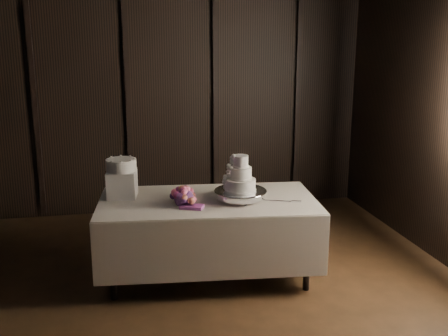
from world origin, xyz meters
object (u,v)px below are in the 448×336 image
display_table (208,234)px  wedding_cake (238,177)px  cake_stand (240,195)px  small_cake (121,165)px  bouquet (184,197)px  box_pedestal (122,184)px

display_table → wedding_cake: 0.63m
display_table → wedding_cake: (0.26, -0.09, 0.56)m
cake_stand → small_cake: bearing=163.5°
wedding_cake → bouquet: 0.52m
display_table → box_pedestal: 0.93m
display_table → small_cake: size_ratio=7.51×
bouquet → box_pedestal: 0.64m
cake_stand → wedding_cake: (-0.02, -0.01, 0.17)m
wedding_cake → box_pedestal: size_ratio=1.26×
wedding_cake → small_cake: size_ratio=1.19×
display_table → small_cake: (-0.77, 0.24, 0.65)m
cake_stand → bouquet: (-0.52, -0.03, 0.02)m
box_pedestal → bouquet: bearing=-33.1°
box_pedestal → display_table: bearing=-17.1°
bouquet → small_cake: small_cake is taller
display_table → small_cake: small_cake is taller
cake_stand → box_pedestal: 1.10m
wedding_cake → display_table: bearing=165.1°
small_cake → cake_stand: bearing=-16.5°
small_cake → display_table: bearing=-17.1°
cake_stand → wedding_cake: 0.18m
small_cake → box_pedestal: bearing=0.0°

